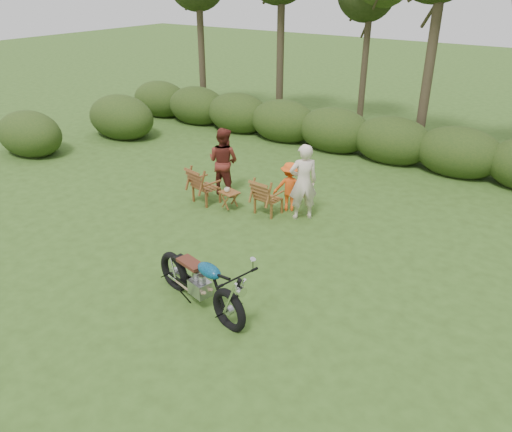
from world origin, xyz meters
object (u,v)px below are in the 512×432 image
Objects in this scene: lawn_chair_right at (268,213)px; child at (289,210)px; cup at (227,190)px; side_table at (230,201)px; adult_a at (302,218)px; lawn_chair_left at (207,202)px; adult_b at (224,193)px; motorcycle at (201,305)px.

child reaches higher than lawn_chair_right.
cup is at bearing 27.27° from lawn_chair_right.
side_table is 1.50m from child.
lawn_chair_left is at bearing -30.57° from adult_a.
adult_b is at bearing -78.79° from lawn_chair_left.
adult_a is at bearing 172.73° from adult_b.
motorcycle is 2.30× the size of lawn_chair_left.
lawn_chair_right is 0.52× the size of adult_b.
lawn_chair_left is 2.15m from child.
adult_a is at bearing 19.52° from side_table.
lawn_chair_right is 0.84m from adult_a.
adult_a reaches higher than lawn_chair_right.
adult_b is 1.99m from child.
motorcycle is 4.38m from child.
cup is at bearing 2.32° from child.
adult_b is (-2.48, 0.14, 0.00)m from adult_a.
lawn_chair_right is (-1.08, 3.85, 0.00)m from motorcycle.
motorcycle is 16.38× the size of cup.
cup reaches higher than side_table.
motorcycle reaches higher than side_table.
cup is 1.19m from adult_b.
motorcycle is 5.06m from adult_b.
child reaches higher than lawn_chair_left.
lawn_chair_left is at bearing 16.10° from lawn_chair_right.
lawn_chair_right is 1.72m from adult_b.
adult_a is (-0.27, 4.10, 0.00)m from motorcycle.
side_table is 1.84m from adult_a.
adult_b is 1.44× the size of child.
lawn_chair_left is 0.73m from adult_b.
side_table is at bearing -24.34° from adult_a.
child is at bearing 113.13° from motorcycle.
lawn_chair_right is 6.79× the size of cup.
adult_b reaches higher than lawn_chair_right.
side_table reaches higher than lawn_chair_right.
cup is at bearing 133.72° from motorcycle.
motorcycle is at bearing 119.05° from adult_b.
side_table is 3.48× the size of cup.
lawn_chair_right is at bearing 23.64° from child.
cup is (0.72, -0.06, 0.53)m from lawn_chair_left.
lawn_chair_right is at bearing 163.04° from adult_b.
lawn_chair_left is 0.54× the size of adult_b.
adult_a is 0.54m from child.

